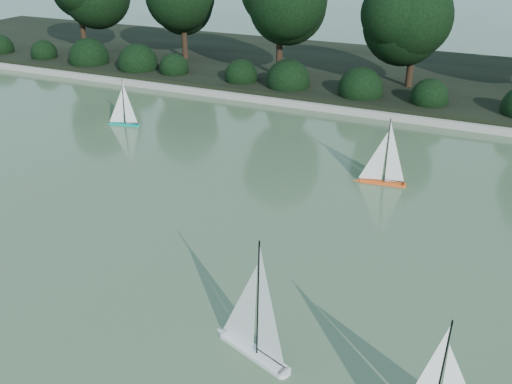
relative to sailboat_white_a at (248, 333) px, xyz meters
The scene contains 8 objects.
ground 1.66m from the sailboat_white_a, 151.01° to the left, with size 80.00×80.00×0.00m, color #364D2E.
pond_coping 9.90m from the sailboat_white_a, 98.34° to the left, with size 40.00×0.35×0.18m, color gray.
far_bank 13.87m from the sailboat_white_a, 95.94° to the left, with size 40.00×8.00×0.30m, color black.
tree_line 12.46m from the sailboat_white_a, 90.96° to the left, with size 26.31×3.93×4.39m.
shrub_hedge 10.79m from the sailboat_white_a, 97.65° to the left, with size 29.10×1.10×1.10m.
sailboat_white_a is the anchor object (origin of this frame).
sailboat_orange 5.60m from the sailboat_white_a, 87.24° to the left, with size 1.09×0.32×1.48m.
sailboat_teal 9.24m from the sailboat_white_a, 136.17° to the left, with size 0.93×0.33×1.27m.
Camera 1 is at (3.82, -5.79, 4.85)m, focal length 40.00 mm.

